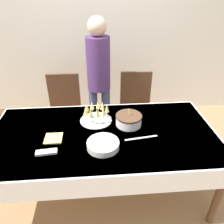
# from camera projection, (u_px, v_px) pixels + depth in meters

# --- Properties ---
(ground_plane) EXTENTS (12.00, 12.00, 0.00)m
(ground_plane) POSITION_uv_depth(u_px,v_px,m) (105.00, 188.00, 2.38)
(ground_plane) COLOR #93704C
(wall_back) EXTENTS (8.00, 0.05, 2.70)m
(wall_back) POSITION_uv_depth(u_px,v_px,m) (97.00, 28.00, 3.15)
(wall_back) COLOR silver
(wall_back) RESTS_ON ground_plane
(dining_table) EXTENTS (2.08, 1.05, 0.75)m
(dining_table) POSITION_uv_depth(u_px,v_px,m) (103.00, 141.00, 2.05)
(dining_table) COLOR white
(dining_table) RESTS_ON ground_plane
(dining_chair_far_left) EXTENTS (0.42, 0.42, 0.96)m
(dining_chair_far_left) POSITION_uv_depth(u_px,v_px,m) (65.00, 109.00, 2.80)
(dining_chair_far_left) COLOR #51331E
(dining_chair_far_left) RESTS_ON ground_plane
(dining_chair_far_right) EXTENTS (0.43, 0.43, 0.96)m
(dining_chair_far_right) POSITION_uv_depth(u_px,v_px,m) (136.00, 106.00, 2.86)
(dining_chair_far_right) COLOR #51331E
(dining_chair_far_right) RESTS_ON ground_plane
(birthday_cake) EXTENTS (0.25, 0.25, 0.18)m
(birthday_cake) POSITION_uv_depth(u_px,v_px,m) (129.00, 120.00, 2.09)
(birthday_cake) COLOR white
(birthday_cake) RESTS_ON dining_table
(champagne_tray) EXTENTS (0.31, 0.31, 0.18)m
(champagne_tray) POSITION_uv_depth(u_px,v_px,m) (96.00, 112.00, 2.13)
(champagne_tray) COLOR silver
(champagne_tray) RESTS_ON dining_table
(plate_stack_main) EXTENTS (0.27, 0.27, 0.06)m
(plate_stack_main) POSITION_uv_depth(u_px,v_px,m) (103.00, 145.00, 1.81)
(plate_stack_main) COLOR silver
(plate_stack_main) RESTS_ON dining_table
(cake_knife) EXTENTS (0.30, 0.06, 0.00)m
(cake_knife) POSITION_uv_depth(u_px,v_px,m) (141.00, 138.00, 1.93)
(cake_knife) COLOR silver
(cake_knife) RESTS_ON dining_table
(fork_pile) EXTENTS (0.18, 0.08, 0.02)m
(fork_pile) POSITION_uv_depth(u_px,v_px,m) (46.00, 152.00, 1.76)
(fork_pile) COLOR silver
(fork_pile) RESTS_ON dining_table
(napkin_pile) EXTENTS (0.15, 0.15, 0.01)m
(napkin_pile) POSITION_uv_depth(u_px,v_px,m) (54.00, 138.00, 1.92)
(napkin_pile) COLOR #E0D166
(napkin_pile) RESTS_ON dining_table
(person_standing) EXTENTS (0.28, 0.28, 1.63)m
(person_standing) POSITION_uv_depth(u_px,v_px,m) (99.00, 74.00, 2.62)
(person_standing) COLOR #3F4C72
(person_standing) RESTS_ON ground_plane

